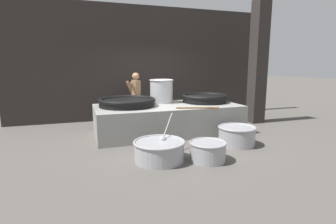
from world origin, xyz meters
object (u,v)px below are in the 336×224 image
Objects in this scene: stock_pot at (161,91)px; prep_bowl_vegetables at (159,150)px; cook at (136,97)px; prep_bowl_meat at (208,150)px; prep_bowl_extra at (237,135)px; giant_wok_far at (204,98)px; giant_wok_near at (127,102)px.

stock_pot is 2.76m from prep_bowl_vegetables.
cook is 3.70m from prep_bowl_meat.
cook reaches higher than prep_bowl_extra.
stock_pot is (-1.19, 0.33, 0.22)m from giant_wok_far.
cook is 1.39× the size of prep_bowl_vegetables.
giant_wok_far reaches higher than prep_bowl_extra.
cook reaches higher than stock_pot.
prep_bowl_meat is (-1.14, -2.45, -0.67)m from giant_wok_far.
prep_bowl_meat is (1.10, -2.43, -0.66)m from giant_wok_near.
giant_wok_near is 1.26m from cook.
giant_wok_far is 0.82× the size of cook.
prep_bowl_meat is (0.87, -0.30, -0.01)m from prep_bowl_vegetables.
stock_pot reaches higher than prep_bowl_extra.
prep_bowl_vegetables is (0.23, -2.13, -0.65)m from giant_wok_near.
cook is 1.84× the size of prep_bowl_extra.
prep_bowl_extra is at bearing 11.68° from prep_bowl_vegetables.
giant_wok_near is 1.73× the size of prep_bowl_extra.
giant_wok_far is 2.10m from cook.
prep_bowl_extra is (1.73, -2.89, -0.62)m from cook.
prep_bowl_meat is at bearing -88.88° from stock_pot.
cook is (-0.57, 0.81, -0.24)m from stock_pot.
giant_wok_near is 1.13m from stock_pot.
stock_pot is (1.05, 0.36, 0.23)m from giant_wok_near.
prep_bowl_extra reaches higher than prep_bowl_meat.
giant_wok_near is 2.87m from prep_bowl_extra.
prep_bowl_vegetables is 1.59× the size of prep_bowl_meat.
giant_wok_far is at bearing 142.38° from cook.
giant_wok_near is 2.24m from prep_bowl_vegetables.
cook is 2.22× the size of prep_bowl_meat.
cook is (-1.76, 1.14, -0.02)m from giant_wok_far.
prep_bowl_vegetables is at bearing -108.22° from stock_pot.
prep_bowl_extra is at bearing -38.10° from giant_wok_near.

